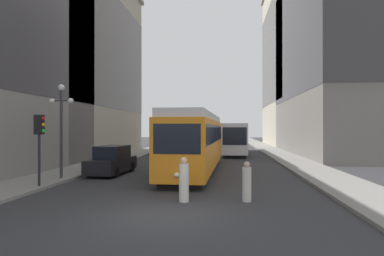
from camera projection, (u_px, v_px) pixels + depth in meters
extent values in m
plane|color=#303033|center=(162.00, 215.00, 10.63)|extent=(200.00, 200.00, 0.00)
cube|color=gray|center=(163.00, 146.00, 51.26)|extent=(3.11, 120.00, 0.15)
cube|color=gray|center=(264.00, 147.00, 49.55)|extent=(3.11, 120.00, 0.15)
cube|color=black|center=(197.00, 169.00, 21.71)|extent=(2.66, 13.48, 0.35)
cube|color=orange|center=(197.00, 144.00, 21.72)|extent=(3.08, 14.66, 3.10)
cube|color=black|center=(197.00, 133.00, 21.72)|extent=(3.10, 14.08, 1.08)
cube|color=silver|center=(197.00, 118.00, 21.73)|extent=(2.87, 14.36, 0.44)
cube|color=black|center=(177.00, 139.00, 14.52)|extent=(2.21, 0.15, 1.40)
sphere|color=#F2EACC|center=(177.00, 175.00, 14.45)|extent=(0.24, 0.24, 0.24)
cube|color=black|center=(234.00, 153.00, 36.29)|extent=(2.35, 10.95, 0.35)
cube|color=silver|center=(234.00, 138.00, 36.30)|extent=(2.75, 11.90, 3.10)
cube|color=black|center=(234.00, 133.00, 36.30)|extent=(2.78, 11.43, 1.30)
cube|color=black|center=(235.00, 136.00, 30.43)|extent=(2.30, 0.12, 1.71)
cylinder|color=black|center=(152.00, 152.00, 35.61)|extent=(0.22, 0.65, 0.64)
cylinder|color=black|center=(160.00, 150.00, 38.65)|extent=(0.22, 0.65, 0.64)
cylinder|color=black|center=(167.00, 152.00, 35.33)|extent=(0.22, 0.65, 0.64)
cylinder|color=black|center=(173.00, 150.00, 38.37)|extent=(0.22, 0.65, 0.64)
cube|color=black|center=(163.00, 149.00, 36.99)|extent=(2.09, 5.07, 0.84)
cube|color=black|center=(163.00, 142.00, 37.12)|extent=(1.74, 2.82, 0.80)
cylinder|color=black|center=(89.00, 172.00, 19.12)|extent=(0.21, 0.65, 0.64)
cylinder|color=black|center=(108.00, 166.00, 21.87)|extent=(0.21, 0.65, 0.64)
cylinder|color=black|center=(116.00, 172.00, 18.86)|extent=(0.21, 0.65, 0.64)
cylinder|color=black|center=(132.00, 167.00, 21.60)|extent=(0.21, 0.65, 0.64)
cube|color=black|center=(112.00, 165.00, 20.36)|extent=(2.02, 4.56, 0.84)
cube|color=black|center=(113.00, 152.00, 20.48)|extent=(1.70, 2.54, 0.80)
cylinder|color=beige|center=(184.00, 183.00, 12.65)|extent=(0.40, 0.40, 1.52)
sphere|color=tan|center=(184.00, 161.00, 12.65)|extent=(0.27, 0.27, 0.27)
cylinder|color=beige|center=(247.00, 184.00, 12.68)|extent=(0.36, 0.36, 1.37)
sphere|color=tan|center=(247.00, 165.00, 12.68)|extent=(0.24, 0.24, 0.24)
cylinder|color=#232328|center=(39.00, 150.00, 15.35)|extent=(0.12, 0.12, 3.43)
cube|color=black|center=(39.00, 125.00, 15.36)|extent=(0.36, 0.36, 0.95)
sphere|color=red|center=(43.00, 118.00, 15.34)|extent=(0.18, 0.18, 0.18)
sphere|color=gold|center=(43.00, 125.00, 15.34)|extent=(0.18, 0.18, 0.18)
sphere|color=green|center=(43.00, 131.00, 15.34)|extent=(0.18, 0.18, 0.18)
cylinder|color=#333338|center=(61.00, 134.00, 17.79)|extent=(0.16, 0.16, 4.91)
sphere|color=white|center=(61.00, 87.00, 17.80)|extent=(0.36, 0.36, 0.36)
sphere|color=white|center=(52.00, 101.00, 17.86)|extent=(0.31, 0.31, 0.31)
sphere|color=white|center=(71.00, 101.00, 17.74)|extent=(0.31, 0.31, 0.31)
cube|color=#333338|center=(61.00, 101.00, 17.80)|extent=(1.10, 0.06, 0.06)
cube|color=#B2A893|center=(67.00, 63.00, 34.52)|extent=(10.96, 20.48, 20.18)
cube|color=#595451|center=(67.00, 54.00, 34.52)|extent=(11.00, 20.52, 12.11)
cube|color=slate|center=(352.00, 39.00, 35.48)|extent=(13.08, 23.25, 25.82)
cube|color=#383538|center=(352.00, 28.00, 35.48)|extent=(13.12, 23.29, 15.49)
cube|color=#B2A893|center=(315.00, 61.00, 53.05)|extent=(14.70, 23.42, 28.47)
cube|color=#595451|center=(315.00, 53.00, 53.06)|extent=(14.74, 23.46, 17.08)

